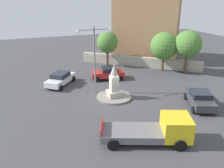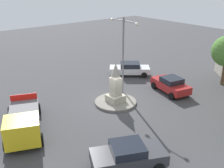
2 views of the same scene
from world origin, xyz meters
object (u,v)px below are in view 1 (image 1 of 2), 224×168
object	(u,v)px
truck_yellow_parked_left	(156,130)
car_red_passing	(108,73)
tree_far_corner	(188,44)
corner_building	(147,25)
monument	(114,83)
tree_mid_cluster	(107,42)
streetlamp	(95,53)
car_white_parked_right	(61,79)
car_dark_grey_far_side	(200,99)
tree_near_wall	(164,46)

from	to	relation	value
truck_yellow_parked_left	car_red_passing	bearing A→B (deg)	83.92
tree_far_corner	corner_building	bearing A→B (deg)	99.13
tree_far_corner	monument	bearing A→B (deg)	-161.08
tree_mid_cluster	tree_far_corner	bearing A→B (deg)	-40.00
truck_yellow_parked_left	corner_building	size ratio (longest dim) A/B	0.60
streetlamp	tree_mid_cluster	bearing A→B (deg)	62.69
car_white_parked_right	corner_building	bearing A→B (deg)	24.78
car_dark_grey_far_side	corner_building	world-z (taller)	corner_building
car_white_parked_right	tree_near_wall	bearing A→B (deg)	1.46
streetlamp	tree_mid_cluster	distance (m)	10.47
car_dark_grey_far_side	truck_yellow_parked_left	size ratio (longest dim) A/B	0.70
tree_far_corner	car_white_parked_right	bearing A→B (deg)	174.51
truck_yellow_parked_left	car_white_parked_right	bearing A→B (deg)	107.76
car_dark_grey_far_side	tree_near_wall	bearing A→B (deg)	75.25
monument	car_dark_grey_far_side	size ratio (longest dim) A/B	0.74
tree_near_wall	monument	bearing A→B (deg)	-147.99
car_white_parked_right	truck_yellow_parked_left	size ratio (longest dim) A/B	0.68
tree_near_wall	tree_far_corner	distance (m)	3.04
streetlamp	truck_yellow_parked_left	world-z (taller)	streetlamp
streetlamp	car_white_parked_right	size ratio (longest dim) A/B	1.57
car_red_passing	tree_near_wall	size ratio (longest dim) A/B	0.80
monument	car_red_passing	distance (m)	5.80
monument	car_white_parked_right	xyz separation A→B (m)	(-4.44, 5.67, -0.90)
tree_near_wall	tree_far_corner	world-z (taller)	tree_far_corner
monument	streetlamp	bearing A→B (deg)	124.55
monument	car_red_passing	world-z (taller)	monument
streetlamp	tree_near_wall	world-z (taller)	streetlamp
streetlamp	tree_near_wall	xyz separation A→B (m)	(11.00, 4.06, -0.88)
corner_building	tree_mid_cluster	bearing A→B (deg)	-169.19
car_red_passing	truck_yellow_parked_left	distance (m)	13.71
monument	streetlamp	distance (m)	3.59
corner_building	car_dark_grey_far_side	bearing A→B (deg)	-102.25
car_white_parked_right	car_red_passing	world-z (taller)	car_red_passing
car_white_parked_right	monument	bearing A→B (deg)	-51.92
tree_mid_cluster	tree_near_wall	bearing A→B (deg)	-40.00
car_white_parked_right	car_red_passing	size ratio (longest dim) A/B	1.05
car_red_passing	monument	bearing A→B (deg)	-104.25
car_dark_grey_far_side	truck_yellow_parked_left	bearing A→B (deg)	-153.70
car_white_parked_right	tree_far_corner	distance (m)	16.76
truck_yellow_parked_left	tree_near_wall	size ratio (longest dim) A/B	1.24
car_dark_grey_far_side	tree_far_corner	bearing A→B (deg)	59.73
truck_yellow_parked_left	corner_building	distance (m)	23.69
car_dark_grey_far_side	tree_far_corner	xyz separation A→B (m)	(5.12, 8.78, 3.10)
car_white_parked_right	tree_mid_cluster	xyz separation A→B (m)	(7.87, 5.57, 2.68)
monument	corner_building	bearing A→B (deg)	50.00
car_red_passing	tree_far_corner	bearing A→B (deg)	-7.89
tree_near_wall	corner_building	bearing A→B (deg)	81.91
tree_near_wall	tree_far_corner	size ratio (longest dim) A/B	0.94
corner_building	tree_near_wall	xyz separation A→B (m)	(-0.94, -6.58, -2.04)
streetlamp	car_white_parked_right	xyz separation A→B (m)	(-3.09, 3.70, -3.57)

